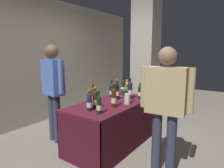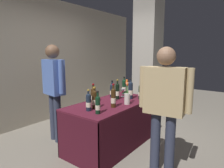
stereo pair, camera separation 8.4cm
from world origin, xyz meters
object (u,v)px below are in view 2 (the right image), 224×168
Objects in this scene: taster_foreground_right at (164,100)px; tasting_table at (112,115)px; wine_glass_mid at (88,101)px; featured_wine_bottle at (117,91)px; wine_glass_near_vendor at (123,91)px; wine_glass_near_taster at (113,96)px; display_bottle_0 at (141,92)px; flower_vase at (127,96)px; concrete_pillar at (148,44)px; vendor_presenter at (54,85)px.

tasting_table is at bearing -20.40° from taster_foreground_right.
wine_glass_mid is 1.09m from taster_foreground_right.
wine_glass_mid is at bearing 176.46° from featured_wine_bottle.
wine_glass_near_vendor is 0.42m from wine_glass_near_taster.
tasting_table is 5.34× the size of display_bottle_0.
flower_vase is at bearing -139.30° from wine_glass_near_vendor.
taster_foreground_right reaches higher than featured_wine_bottle.
vendor_presenter is at bearing 167.18° from concrete_pillar.
vendor_presenter is at bearing 138.45° from wine_glass_near_vendor.
taster_foreground_right is at bearing -103.78° from tasting_table.
featured_wine_bottle is 0.68m from wine_glass_mid.
flower_vase is at bearing -161.95° from concrete_pillar.
wine_glass_near_vendor is (0.46, 0.10, 0.32)m from tasting_table.
wine_glass_near_vendor is 0.90m from wine_glass_mid.
wine_glass_near_taster is 0.08× the size of vendor_presenter.
vendor_presenter is (-0.49, 1.14, 0.13)m from flower_vase.
vendor_presenter is at bearing 89.92° from wine_glass_mid.
featured_wine_bottle is (0.24, 0.06, 0.36)m from tasting_table.
tasting_table is 11.49× the size of wine_glass_near_taster.
wine_glass_near_vendor is at bearing 12.13° from tasting_table.
vendor_presenter reaches higher than wine_glass_near_taster.
flower_vase is (-0.18, -0.31, -0.01)m from featured_wine_bottle.
taster_foreground_right is at bearing -79.33° from wine_glass_mid.
concrete_pillar is 10.08× the size of featured_wine_bottle.
concrete_pillar is 2.53m from wine_glass_mid.
display_bottle_0 is 0.52m from wine_glass_near_taster.
wine_glass_mid is (-0.44, 0.11, 0.31)m from tasting_table.
flower_vase is (0.01, -0.26, 0.03)m from wine_glass_near_taster.
concrete_pillar is at bearing 85.34° from vendor_presenter.
display_bottle_0 is (0.26, -0.30, -0.02)m from featured_wine_bottle.
flower_vase reaches higher than wine_glass_near_taster.
wine_glass_near_vendor is 0.53m from flower_vase.
wine_glass_near_taster reaches higher than wine_glass_mid.
display_bottle_0 is at bearing -20.30° from wine_glass_mid.
vendor_presenter is (-0.93, 1.13, 0.13)m from display_bottle_0.
flower_vase reaches higher than tasting_table.
flower_vase is 0.24× the size of vendor_presenter.
tasting_table is 0.95× the size of vendor_presenter.
vendor_presenter is at bearing 118.72° from wine_glass_near_taster.
flower_vase is 0.78m from taster_foreground_right.
featured_wine_bottle is at bearing -170.04° from concrete_pillar.
vendor_presenter is 1.04× the size of taster_foreground_right.
tasting_table is at bearing -165.03° from featured_wine_bottle.
concrete_pillar is 2.17× the size of taster_foreground_right.
wine_glass_near_vendor is (0.22, 0.04, -0.04)m from featured_wine_bottle.
tasting_table is at bearing -13.54° from wine_glass_mid.
tasting_table is at bearing -159.70° from wine_glass_near_taster.
wine_glass_mid is 0.08× the size of taster_foreground_right.
featured_wine_bottle is at bearing 60.09° from flower_vase.
wine_glass_near_taster is 0.27m from flower_vase.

